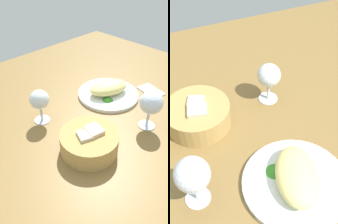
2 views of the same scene
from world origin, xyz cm
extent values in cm
cube|color=olive|center=(0.00, 0.00, -1.00)|extent=(140.00, 140.00, 2.00)
cylinder|color=white|center=(-9.21, -7.16, 0.70)|extent=(25.65, 25.65, 1.40)
ellipsoid|color=#E4D57F|center=(-9.21, -7.16, 4.01)|extent=(19.19, 14.63, 5.22)
cone|color=#388D2A|center=(-4.74, -3.72, 1.96)|extent=(4.51, 4.51, 1.12)
cylinder|color=tan|center=(19.08, 8.94, 3.22)|extent=(18.22, 18.22, 6.45)
cube|color=beige|center=(20.62, 8.59, 5.20)|extent=(5.47, 5.72, 4.52)
cube|color=beige|center=(17.14, 9.09, 5.07)|extent=(5.73, 6.13, 5.24)
cylinder|color=silver|center=(20.93, -13.38, 0.30)|extent=(5.80, 5.80, 0.60)
cylinder|color=silver|center=(20.93, -13.38, 3.21)|extent=(1.00, 1.00, 5.21)
sphere|color=silver|center=(20.93, -13.38, 9.28)|extent=(6.94, 6.94, 6.94)
cylinder|color=silver|center=(-3.89, 15.39, 0.30)|extent=(5.96, 5.96, 0.60)
cylinder|color=silver|center=(-3.89, 15.39, 3.30)|extent=(1.00, 1.00, 5.40)
sphere|color=silver|center=(-3.89, 15.39, 9.99)|extent=(7.98, 7.98, 7.98)
cube|color=silver|center=(-25.35, 3.86, 0.40)|extent=(9.54, 12.41, 0.80)
camera|label=1|loc=(55.21, 43.14, 52.90)|focal=36.01mm
camera|label=2|loc=(-42.34, 16.99, 65.87)|focal=49.96mm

